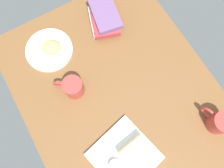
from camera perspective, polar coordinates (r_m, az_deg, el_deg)
The scene contains 9 objects.
dining_table at distance 112.40cm, azimuth 0.87°, elevation -1.41°, with size 110.00×90.00×4.00cm, color brown.
round_plate at distance 121.01cm, azimuth -15.46°, elevation 8.22°, with size 23.83×23.83×1.40cm, color white.
scone_pastry at distance 117.61cm, azimuth -14.94°, elevation 8.82°, with size 9.23×8.15×5.04cm, color tan.
square_plate at distance 105.95cm, azimuth 3.11°, elevation -17.53°, with size 25.49×25.49×1.60cm, color white.
sauce_cup at distance 103.81cm, azimuth 0.71°, elevation -19.70°, with size 5.12×5.12×2.53cm.
breakfast_wrap at distance 101.94cm, azimuth 5.19°, elevation -15.81°, with size 6.87×6.87×12.35cm, color beige.
book_stack at distance 121.43cm, azimuth -2.05°, elevation 16.32°, with size 24.64×19.04×8.74cm.
coffee_mug at distance 112.63cm, azimuth 25.34°, elevation -8.62°, with size 14.70×9.57×10.31cm.
second_mug at distance 106.87cm, azimuth -9.82°, elevation -0.77°, with size 11.51×12.52×10.07cm.
Camera 1 is at (24.24, -15.97, 110.59)cm, focal length 36.48 mm.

